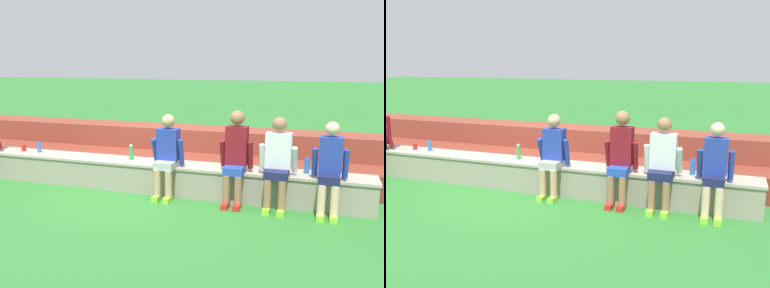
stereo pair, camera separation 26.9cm
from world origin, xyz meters
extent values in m
plane|color=#2D752D|center=(0.00, 0.00, 0.00)|extent=(80.00, 80.00, 0.00)
cube|color=gray|center=(0.00, 0.25, 0.24)|extent=(7.36, 0.50, 0.49)
cube|color=#ABA28E|center=(0.00, 0.25, 0.47)|extent=(7.40, 0.54, 0.04)
cube|color=brown|center=(0.00, 1.07, 0.21)|extent=(10.95, 0.74, 0.42)
cube|color=brown|center=(0.00, 1.81, 0.42)|extent=(10.95, 0.74, 0.85)
cylinder|color=maroon|center=(-2.80, 0.07, 0.74)|extent=(0.08, 0.21, 0.42)
cylinder|color=tan|center=(0.48, -0.19, 0.24)|extent=(0.11, 0.11, 0.49)
cylinder|color=tan|center=(0.67, -0.19, 0.24)|extent=(0.11, 0.11, 0.49)
cube|color=#8CD833|center=(0.48, -0.23, 0.04)|extent=(0.10, 0.22, 0.08)
cube|color=#8CD833|center=(0.67, -0.23, 0.04)|extent=(0.10, 0.22, 0.08)
cube|color=#B2B2B7|center=(0.58, -0.07, 0.54)|extent=(0.30, 0.30, 0.12)
cube|color=#23389E|center=(0.58, 0.07, 0.85)|extent=(0.34, 0.20, 0.50)
sphere|color=tan|center=(0.58, 0.07, 1.22)|extent=(0.21, 0.21, 0.21)
cylinder|color=#23389E|center=(0.36, 0.05, 0.74)|extent=(0.08, 0.22, 0.42)
cylinder|color=#23389E|center=(0.80, 0.05, 0.74)|extent=(0.08, 0.17, 0.43)
cylinder|color=#996B4C|center=(1.58, -0.17, 0.24)|extent=(0.11, 0.11, 0.49)
cylinder|color=#996B4C|center=(1.76, -0.17, 0.24)|extent=(0.11, 0.11, 0.49)
cube|color=red|center=(1.58, -0.21, 0.04)|extent=(0.10, 0.22, 0.08)
cube|color=red|center=(1.76, -0.21, 0.04)|extent=(0.10, 0.22, 0.08)
cube|color=#2347B2|center=(1.67, -0.06, 0.54)|extent=(0.29, 0.28, 0.12)
cube|color=maroon|center=(1.67, 0.11, 0.89)|extent=(0.32, 0.20, 0.58)
sphere|color=#996B4C|center=(1.67, 0.11, 1.31)|extent=(0.22, 0.22, 0.22)
cylinder|color=maroon|center=(1.46, 0.09, 0.76)|extent=(0.08, 0.19, 0.43)
cylinder|color=maroon|center=(1.88, 0.09, 0.76)|extent=(0.08, 0.16, 0.43)
cylinder|color=#996B4C|center=(2.19, -0.21, 0.24)|extent=(0.11, 0.11, 0.49)
cylinder|color=#996B4C|center=(2.39, -0.21, 0.24)|extent=(0.11, 0.11, 0.49)
cube|color=#8CD833|center=(2.19, -0.25, 0.04)|extent=(0.10, 0.22, 0.08)
cube|color=#8CD833|center=(2.39, -0.25, 0.04)|extent=(0.10, 0.22, 0.08)
cube|color=#191E47|center=(2.29, -0.08, 0.54)|extent=(0.33, 0.32, 0.12)
cube|color=white|center=(2.29, 0.08, 0.86)|extent=(0.37, 0.20, 0.52)
sphere|color=#996B4C|center=(2.29, 0.08, 1.25)|extent=(0.21, 0.21, 0.21)
cylinder|color=white|center=(2.05, 0.06, 0.74)|extent=(0.08, 0.17, 0.43)
cylinder|color=white|center=(2.53, 0.06, 0.74)|extent=(0.08, 0.24, 0.42)
cylinder|color=beige|center=(2.93, -0.22, 0.24)|extent=(0.11, 0.11, 0.49)
cylinder|color=beige|center=(3.10, -0.22, 0.24)|extent=(0.11, 0.11, 0.49)
cube|color=#8CD833|center=(2.93, -0.26, 0.04)|extent=(0.10, 0.22, 0.08)
cube|color=#8CD833|center=(3.10, -0.26, 0.04)|extent=(0.10, 0.22, 0.08)
cube|color=#191E47|center=(3.01, -0.08, 0.54)|extent=(0.28, 0.33, 0.12)
cube|color=#23389E|center=(3.01, 0.06, 0.85)|extent=(0.31, 0.20, 0.51)
sphere|color=beige|center=(3.01, 0.06, 1.23)|extent=(0.19, 0.19, 0.19)
cylinder|color=#23389E|center=(2.80, 0.04, 0.74)|extent=(0.08, 0.18, 0.43)
cylinder|color=#23389E|center=(3.22, 0.04, 0.74)|extent=(0.08, 0.15, 0.43)
cylinder|color=green|center=(-0.19, 0.29, 0.61)|extent=(0.07, 0.07, 0.24)
cylinder|color=white|center=(-0.19, 0.29, 0.74)|extent=(0.04, 0.04, 0.02)
cylinder|color=blue|center=(-2.06, 0.29, 0.59)|extent=(0.07, 0.07, 0.18)
cylinder|color=blue|center=(-2.06, 0.29, 0.69)|extent=(0.04, 0.04, 0.02)
cylinder|color=blue|center=(2.69, 0.31, 0.60)|extent=(0.08, 0.08, 0.22)
cylinder|color=blue|center=(2.69, 0.31, 0.73)|extent=(0.05, 0.05, 0.02)
cylinder|color=red|center=(-2.40, 0.29, 0.55)|extent=(0.08, 0.08, 0.11)
camera|label=1|loc=(2.92, -5.91, 2.14)|focal=38.80mm
camera|label=2|loc=(3.18, -5.82, 2.14)|focal=38.80mm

